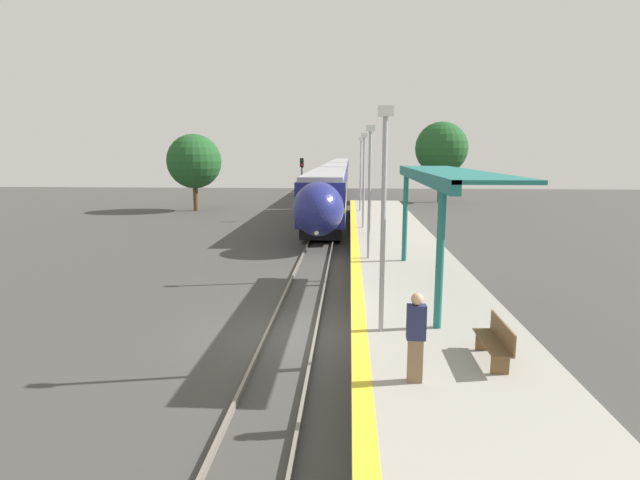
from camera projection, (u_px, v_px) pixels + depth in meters
name	position (u px, v px, depth m)	size (l,w,h in m)	color
ground_plane	(291.00, 336.00, 14.69)	(120.00, 120.00, 0.00)	#423F3D
rail_left	(267.00, 333.00, 14.72)	(0.08, 90.00, 0.15)	slate
rail_right	(316.00, 334.00, 14.63)	(0.08, 90.00, 0.15)	slate
train	(337.00, 176.00, 64.86)	(2.90, 81.20, 3.93)	black
platform_right	(428.00, 323.00, 14.38)	(4.42, 64.00, 0.93)	#9E998E
platform_bench	(496.00, 340.00, 10.58)	(0.44, 1.65, 0.89)	brown
person_waiting	(416.00, 336.00, 9.59)	(0.36, 0.23, 1.78)	#7F6647
railway_signal	(302.00, 183.00, 38.78)	(0.28, 0.28, 4.85)	#59595E
lamppost_near	(384.00, 207.00, 11.94)	(0.36, 0.20, 5.47)	#9E9EA3
lamppost_mid	(370.00, 184.00, 20.46)	(0.36, 0.20, 5.47)	#9E9EA3
lamppost_far	(364.00, 174.00, 28.98)	(0.36, 0.20, 5.47)	#9E9EA3
lamppost_farthest	(361.00, 169.00, 37.50)	(0.36, 0.20, 5.47)	#9E9EA3
station_canopy	(438.00, 178.00, 15.97)	(2.02, 10.95, 3.84)	#1E6B66
background_tree_left	(194.00, 161.00, 44.96)	(4.87, 4.87, 6.93)	brown
background_tree_right	(441.00, 148.00, 52.51)	(5.52, 5.52, 8.47)	brown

